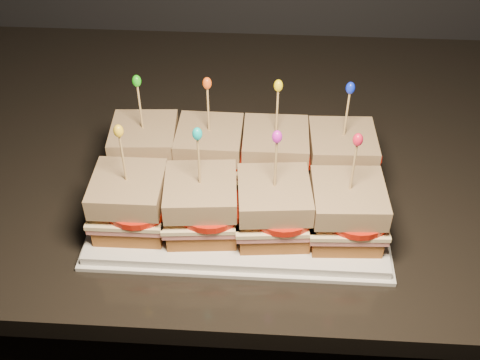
{
  "coord_description": "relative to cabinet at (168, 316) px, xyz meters",
  "views": [
    {
      "loc": [
        -0.39,
        0.86,
        1.52
      ],
      "look_at": [
        -0.43,
        1.47,
        0.99
      ],
      "focal_mm": 45.0,
      "sensor_mm": 36.0,
      "label": 1
    }
  ],
  "objects": [
    {
      "name": "sandwich_6_bread_bot",
      "position": [
        0.21,
        -0.22,
        0.52
      ],
      "size": [
        0.1,
        0.1,
        0.02
      ],
      "primitive_type": "cube",
      "rotation": [
        0.0,
        0.0,
        0.09
      ],
      "color": "brown",
      "rests_on": "platter"
    },
    {
      "name": "sandwich_7_cheese",
      "position": [
        0.3,
        -0.22,
        0.54
      ],
      "size": [
        0.1,
        0.1,
        0.01
      ],
      "primitive_type": "cube",
      "rotation": [
        0.0,
        0.0,
        0.05
      ],
      "color": "#FAE2A3",
      "rests_on": "sandwich_7_ham"
    },
    {
      "name": "sandwich_4_cheese",
      "position": [
        0.03,
        -0.22,
        0.54
      ],
      "size": [
        0.1,
        0.1,
        0.01
      ],
      "primitive_type": "cube",
      "rotation": [
        0.0,
        0.0,
        0.01
      ],
      "color": "#FAE2A3",
      "rests_on": "sandwich_4_ham"
    },
    {
      "name": "sandwich_0_tomato",
      "position": [
        0.04,
        -0.12,
        0.55
      ],
      "size": [
        0.09,
        0.09,
        0.01
      ],
      "primitive_type": "cylinder",
      "color": "red",
      "rests_on": "sandwich_0_cheese"
    },
    {
      "name": "sandwich_3_pick",
      "position": [
        0.3,
        -0.11,
        0.61
      ],
      "size": [
        0.0,
        0.0,
        0.09
      ],
      "primitive_type": "cylinder",
      "color": "tan",
      "rests_on": "sandwich_3_bread_top"
    },
    {
      "name": "sandwich_4_tomato",
      "position": [
        0.04,
        -0.23,
        0.55
      ],
      "size": [
        0.09,
        0.09,
        0.01
      ],
      "primitive_type": "cylinder",
      "color": "red",
      "rests_on": "sandwich_4_cheese"
    },
    {
      "name": "sandwich_5_ham",
      "position": [
        0.12,
        -0.22,
        0.53
      ],
      "size": [
        0.1,
        0.1,
        0.01
      ],
      "primitive_type": "cube",
      "rotation": [
        0.0,
        0.0,
        0.09
      ],
      "color": "#C36758",
      "rests_on": "sandwich_5_bread_bot"
    },
    {
      "name": "sandwich_4_pick",
      "position": [
        0.03,
        -0.22,
        0.61
      ],
      "size": [
        0.0,
        0.0,
        0.09
      ],
      "primitive_type": "cylinder",
      "color": "tan",
      "rests_on": "sandwich_4_bread_top"
    },
    {
      "name": "sandwich_5_pick",
      "position": [
        0.12,
        -0.22,
        0.61
      ],
      "size": [
        0.0,
        0.0,
        0.09
      ],
      "primitive_type": "cylinder",
      "color": "tan",
      "rests_on": "sandwich_5_bread_top"
    },
    {
      "name": "sandwich_0_frill",
      "position": [
        0.03,
        -0.11,
        0.66
      ],
      "size": [
        0.01,
        0.01,
        0.02
      ],
      "primitive_type": "ellipsoid",
      "color": "#1DB913",
      "rests_on": "sandwich_0_pick"
    },
    {
      "name": "sandwich_3_bread_bot",
      "position": [
        0.3,
        -0.11,
        0.52
      ],
      "size": [
        0.09,
        0.09,
        0.02
      ],
      "primitive_type": "cube",
      "rotation": [
        0.0,
        0.0,
        0.04
      ],
      "color": "brown",
      "rests_on": "platter"
    },
    {
      "name": "sandwich_2_cheese",
      "position": [
        0.21,
        -0.11,
        0.54
      ],
      "size": [
        0.1,
        0.1,
        0.01
      ],
      "primitive_type": "cube",
      "rotation": [
        0.0,
        0.0,
        0.0
      ],
      "color": "#FAE2A3",
      "rests_on": "sandwich_2_ham"
    },
    {
      "name": "sandwich_6_cheese",
      "position": [
        0.21,
        -0.22,
        0.54
      ],
      "size": [
        0.11,
        0.1,
        0.01
      ],
      "primitive_type": "cube",
      "rotation": [
        0.0,
        0.0,
        0.09
      ],
      "color": "#FAE2A3",
      "rests_on": "sandwich_6_ham"
    },
    {
      "name": "sandwich_6_pick",
      "position": [
        0.21,
        -0.22,
        0.61
      ],
      "size": [
        0.0,
        0.0,
        0.09
      ],
      "primitive_type": "cylinder",
      "color": "tan",
      "rests_on": "sandwich_6_bread_top"
    },
    {
      "name": "sandwich_0_cheese",
      "position": [
        0.03,
        -0.11,
        0.54
      ],
      "size": [
        0.1,
        0.1,
        0.01
      ],
      "primitive_type": "cube",
      "rotation": [
        0.0,
        0.0,
        0.06
      ],
      "color": "#FAE2A3",
      "rests_on": "sandwich_0_ham"
    },
    {
      "name": "sandwich_1_cheese",
      "position": [
        0.12,
        -0.11,
        0.54
      ],
      "size": [
        0.1,
        0.1,
        0.01
      ],
      "primitive_type": "cube",
      "rotation": [
        0.0,
        0.0,
        -0.01
      ],
      "color": "#FAE2A3",
      "rests_on": "sandwich_1_ham"
    },
    {
      "name": "sandwich_2_bread_top",
      "position": [
        0.21,
        -0.11,
        0.57
      ],
      "size": [
        0.09,
        0.09,
        0.03
      ],
      "primitive_type": "cube",
      "rotation": [
        0.0,
        0.0,
        0.0
      ],
      "color": "#4C280F",
      "rests_on": "sandwich_2_tomato"
    },
    {
      "name": "sandwich_1_bread_top",
      "position": [
        0.12,
        -0.11,
        0.57
      ],
      "size": [
        0.09,
        0.09,
        0.03
      ],
      "primitive_type": "cube",
      "rotation": [
        0.0,
        0.0,
        -0.01
      ],
      "color": "#4C280F",
      "rests_on": "sandwich_1_tomato"
    },
    {
      "name": "sandwich_0_bread_bot",
      "position": [
        0.03,
        -0.11,
        0.52
      ],
      "size": [
        0.09,
        0.09,
        0.02
      ],
      "primitive_type": "cube",
      "rotation": [
        0.0,
        0.0,
        0.06
      ],
      "color": "brown",
      "rests_on": "platter"
    },
    {
      "name": "sandwich_1_pick",
      "position": [
        0.12,
        -0.11,
        0.61
      ],
      "size": [
        0.0,
        0.0,
        0.09
      ],
      "primitive_type": "cylinder",
      "color": "tan",
      "rests_on": "sandwich_1_bread_top"
    },
    {
      "name": "sandwich_4_bread_top",
      "position": [
        0.03,
        -0.22,
        0.57
      ],
      "size": [
        0.09,
        0.09,
        0.03
      ],
      "primitive_type": "cube",
      "rotation": [
        0.0,
        0.0,
        0.01
      ],
      "color": "#4C280F",
      "rests_on": "sandwich_4_tomato"
    },
    {
      "name": "sandwich_6_bread_top",
      "position": [
        0.21,
        -0.22,
        0.57
      ],
      "size": [
        0.1,
        0.1,
        0.03
      ],
      "primitive_type": "cube",
      "rotation": [
        0.0,
        0.0,
        0.09
      ],
      "color": "#4C280F",
      "rests_on": "sandwich_6_tomato"
    },
    {
      "name": "sandwich_5_frill",
      "position": [
        0.12,
        -0.22,
        0.66
      ],
      "size": [
        0.01,
        0.01,
        0.02
      ],
      "primitive_type": "ellipsoid",
      "color": "#0ABEBC",
      "rests_on": "sandwich_5_pick"
    },
    {
      "name": "sandwich_2_tomato",
      "position": [
        0.22,
        -0.12,
        0.55
      ],
      "size": [
        0.09,
        0.09,
        0.01
      ],
      "primitive_type": "cylinder",
      "color": "red",
      "rests_on": "sandwich_2_cheese"
    },
    {
      "name": "sandwich_3_ham",
      "position": [
        0.3,
        -0.11,
        0.53
      ],
      "size": [
        0.1,
        0.1,
        0.01
      ],
      "primitive_type": "cube",
      "rotation": [
        0.0,
        0.0,
        0.04
      ],
      "color": "#C36758",
      "rests_on": "sandwich_3_bread_bot"
    },
    {
      "name": "sandwich_0_bread_top",
      "position": [
        0.03,
        -0.11,
        0.57
      ],
      "size": [
        0.1,
        0.1,
        0.03
      ],
      "primitive_type": "cube",
      "rotation": [
        0.0,
        0.0,
        0.06
      ],
      "color": "#4C280F",
      "rests_on": "sandwich_0_tomato"
    },
    {
      "name": "sandwich_1_ham",
      "position": [
        0.12,
        -0.11,
        0.53
      ],
      "size": [
        0.1,
        0.09,
        0.01
      ],
      "primitive_type": "cube",
      "rotation": [
        0.0,
        0.0,
        -0.01
      ],
      "color": "#C36758",
      "rests_on": "sandwich_1_bread_bot"
    },
    {
      "name": "sandwich_5_tomato",
      "position": [
        0.13,
        -0.23,
        0.55
      ],
      "size": [
        0.09,
        0.09,
        0.01
      ],
      "primitive_type": "cylinder",
      "color": "red",
      "rests_on": "sandwich_5_cheese"
    },
    {
      "name": "sandwich_0_pick",
      "position": [
        0.03,
        -0.11,
        0.61
      ],
      "size": [
        0.0,
        0.0,
        0.09
      ],
      "primitive_type": "cylinder",
      "color": "tan",
      "rests_on": "sandwich_0_bread_top"
    },
    {
      "name": "sandwich_5_cheese",
      "position": [
        0.12,
        -0.22,
        0.54
      ],
      "size": [
        0.11,
        0.1,
        0.01
      ],
      "primitive_type": "cube",
      "rotation": [
        0.0,
        0.0,
        0.09
      ],
      "color": "#FAE2A3",
      "rests_on": "sandwich_5_ham"
    },
    {
      "name": "sandwich_2_ham",
      "position": [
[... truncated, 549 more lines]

